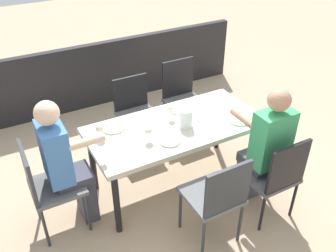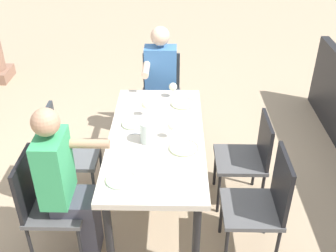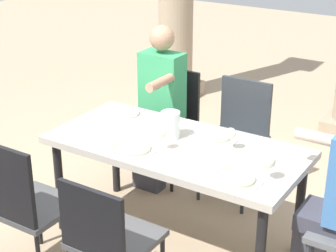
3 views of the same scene
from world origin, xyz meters
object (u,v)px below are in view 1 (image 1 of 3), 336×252
Objects in this scene: wine_glass_2 at (148,131)px; wine_glass_3 at (100,128)px; chair_mid_south at (135,109)px; plate_3 at (113,127)px; water_pitcher at (186,119)px; diner_woman_green at (265,147)px; wine_glass_1 at (171,108)px; chair_west_south at (182,94)px; dining_table at (175,131)px; plate_1 at (180,109)px; chair_mid_north at (217,195)px; chair_west_north at (275,174)px; diner_man_white at (65,162)px; plate_2 at (170,141)px; plate_0 at (239,120)px; chair_head_east at (46,184)px.

wine_glass_3 is at bearing -34.28° from wine_glass_2.
chair_mid_south is at bearing -133.11° from wine_glass_3.
water_pitcher reaches higher than plate_3.
diner_woman_green reaches higher than water_pitcher.
chair_west_south is at bearing -127.87° from wine_glass_1.
dining_table is 0.31m from plate_1.
water_pitcher is at bearing -100.70° from chair_mid_north.
chair_west_north is 6.16× the size of wine_glass_2.
diner_woman_green is 0.96m from plate_1.
plate_3 is (0.48, 0.58, 0.24)m from chair_mid_south.
plate_1 is (-1.27, -0.23, 0.05)m from diner_man_white.
chair_west_south is 0.74m from plate_1.
chair_mid_north is 0.66m from plate_2.
chair_mid_south is at bearing -85.74° from dining_table.
plate_0 is 0.61m from plate_1.
plate_1 is (-0.19, -0.23, 0.08)m from dining_table.
chair_mid_south is at bearing -141.03° from diner_man_white.
plate_3 is (-0.72, -0.24, 0.21)m from chair_head_east.
diner_man_white is 1.12m from wine_glass_1.
plate_0 is at bearing -92.34° from chair_west_north.
wine_glass_2 reaches higher than plate_1.
diner_man_white is at bearing 38.97° from chair_mid_south.
chair_mid_south is 4.21× the size of plate_2.
diner_man_white is at bearing -38.85° from chair_mid_north.
wine_glass_1 is at bearing -101.02° from dining_table.
plate_0 is at bearing 164.10° from wine_glass_3.
plate_3 is (1.11, -1.06, 0.23)m from chair_west_north.
chair_west_south is 1.02× the size of chair_head_east.
diner_woman_green reaches higher than chair_west_north.
chair_west_south reaches higher than water_pitcher.
wine_glass_3 reaches higher than plate_1.
chair_west_south is 1.77m from chair_mid_north.
wine_glass_2 is at bearing 173.18° from chair_head_east.
chair_mid_north reaches higher than wine_glass_1.
diner_woman_green is (-0.63, -0.18, 0.16)m from chair_mid_north.
chair_west_north is 0.69× the size of diner_man_white.
water_pitcher is (-0.08, 0.06, 0.15)m from dining_table.
chair_west_north is at bearing 141.75° from wine_glass_2.
plate_3 is at bearing -43.69° from chair_west_north.
chair_mid_north is 6.29× the size of wine_glass_2.
plate_3 is 1.55× the size of wine_glass_3.
wine_glass_2 reaches higher than plate_3.
wine_glass_1 is 0.20m from water_pitcher.
water_pitcher is (-0.14, -0.76, 0.28)m from chair_mid_north.
dining_table is at bearing 94.26° from chair_mid_south.
wine_glass_2 is 0.62× the size of plate_3.
wine_glass_3 is (0.53, -0.35, 0.10)m from plate_2.
dining_table is at bearing -48.83° from diner_woman_green.
wine_glass_3 is at bearing -0.49° from wine_glass_1.
plate_3 is at bearing -10.57° from wine_glass_1.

